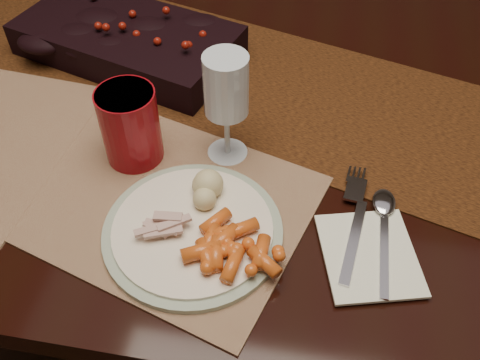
% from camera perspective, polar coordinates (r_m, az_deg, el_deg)
% --- Properties ---
extents(floor, '(5.00, 5.00, 0.00)m').
position_cam_1_polar(floor, '(1.52, 1.82, -13.35)').
color(floor, black).
rests_on(floor, ground).
extents(dining_table, '(1.80, 1.00, 0.75)m').
position_cam_1_polar(dining_table, '(1.20, 2.24, -4.66)').
color(dining_table, black).
rests_on(dining_table, floor).
extents(table_runner, '(1.66, 0.80, 0.00)m').
position_cam_1_polar(table_runner, '(0.92, 5.95, 8.90)').
color(table_runner, '#4C2E10').
rests_on(table_runner, dining_table).
extents(centerpiece, '(0.43, 0.31, 0.08)m').
position_cam_1_polar(centerpiece, '(1.02, -11.97, 14.85)').
color(centerpiece, black).
rests_on(centerpiece, table_runner).
extents(placemat_main, '(0.49, 0.41, 0.00)m').
position_cam_1_polar(placemat_main, '(0.76, -8.88, -2.10)').
color(placemat_main, '#8F6348').
rests_on(placemat_main, dining_table).
extents(dinner_plate, '(0.27, 0.27, 0.01)m').
position_cam_1_polar(dinner_plate, '(0.71, -5.06, -5.36)').
color(dinner_plate, '#F9E9CC').
rests_on(dinner_plate, placemat_main).
extents(baby_carrots, '(0.11, 0.09, 0.02)m').
position_cam_1_polar(baby_carrots, '(0.67, -0.42, -6.90)').
color(baby_carrots, '#CF5317').
rests_on(baby_carrots, dinner_plate).
extents(mashed_potatoes, '(0.09, 0.08, 0.04)m').
position_cam_1_polar(mashed_potatoes, '(0.72, -2.94, -0.73)').
color(mashed_potatoes, '#E7D880').
rests_on(mashed_potatoes, dinner_plate).
extents(turkey_shreds, '(0.08, 0.08, 0.02)m').
position_cam_1_polar(turkey_shreds, '(0.70, -8.18, -4.57)').
color(turkey_shreds, beige).
rests_on(turkey_shreds, dinner_plate).
extents(napkin, '(0.15, 0.16, 0.00)m').
position_cam_1_polar(napkin, '(0.71, 13.61, -7.74)').
color(napkin, white).
rests_on(napkin, placemat_main).
extents(fork, '(0.05, 0.18, 0.00)m').
position_cam_1_polar(fork, '(0.73, 12.07, -4.92)').
color(fork, white).
rests_on(fork, napkin).
extents(spoon, '(0.03, 0.16, 0.00)m').
position_cam_1_polar(spoon, '(0.73, 15.11, -5.95)').
color(spoon, white).
rests_on(spoon, napkin).
extents(red_cup, '(0.10, 0.10, 0.12)m').
position_cam_1_polar(red_cup, '(0.79, -11.63, 5.70)').
color(red_cup, maroon).
rests_on(red_cup, placemat_main).
extents(wine_glass, '(0.07, 0.07, 0.17)m').
position_cam_1_polar(wine_glass, '(0.76, -1.44, 7.54)').
color(wine_glass, silver).
rests_on(wine_glass, dining_table).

